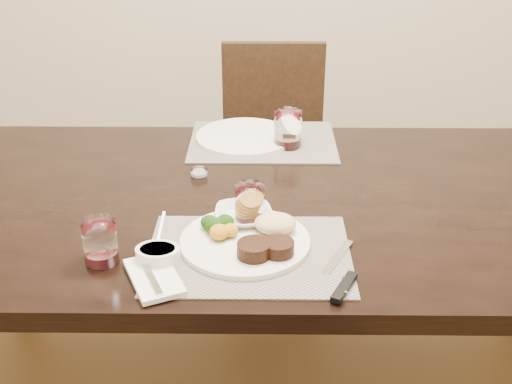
{
  "coord_description": "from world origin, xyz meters",
  "views": [
    {
      "loc": [
        -0.04,
        -1.51,
        1.55
      ],
      "look_at": [
        -0.06,
        -0.11,
        0.82
      ],
      "focal_mm": 45.0,
      "sensor_mm": 36.0,
      "label": 1
    }
  ],
  "objects_px": {
    "dinner_plate": "(251,238)",
    "wine_glass_near": "(250,206)",
    "cracker_bowl": "(243,216)",
    "steak_knife": "(343,279)",
    "chair_far": "(273,144)",
    "far_plate": "(245,137)"
  },
  "relations": [
    {
      "from": "cracker_bowl",
      "to": "far_plate",
      "type": "xyz_separation_m",
      "value": [
        -0.01,
        0.53,
        -0.01
      ]
    },
    {
      "from": "dinner_plate",
      "to": "wine_glass_near",
      "type": "xyz_separation_m",
      "value": [
        -0.01,
        0.1,
        0.03
      ]
    },
    {
      "from": "cracker_bowl",
      "to": "wine_glass_near",
      "type": "bearing_deg",
      "value": 0.0
    },
    {
      "from": "chair_far",
      "to": "cracker_bowl",
      "type": "distance_m",
      "value": 1.11
    },
    {
      "from": "dinner_plate",
      "to": "wine_glass_near",
      "type": "bearing_deg",
      "value": 103.33
    },
    {
      "from": "steak_knife",
      "to": "cracker_bowl",
      "type": "xyz_separation_m",
      "value": [
        -0.22,
        0.25,
        0.01
      ]
    },
    {
      "from": "steak_knife",
      "to": "wine_glass_near",
      "type": "bearing_deg",
      "value": 156.02
    },
    {
      "from": "dinner_plate",
      "to": "cracker_bowl",
      "type": "relative_size",
      "value": 2.0
    },
    {
      "from": "cracker_bowl",
      "to": "wine_glass_near",
      "type": "xyz_separation_m",
      "value": [
        0.02,
        0.0,
        0.03
      ]
    },
    {
      "from": "steak_knife",
      "to": "far_plate",
      "type": "xyz_separation_m",
      "value": [
        -0.23,
        0.78,
        0.0
      ]
    },
    {
      "from": "dinner_plate",
      "to": "steak_knife",
      "type": "distance_m",
      "value": 0.24
    },
    {
      "from": "dinner_plate",
      "to": "cracker_bowl",
      "type": "bearing_deg",
      "value": 111.61
    },
    {
      "from": "steak_knife",
      "to": "wine_glass_near",
      "type": "relative_size",
      "value": 2.46
    },
    {
      "from": "chair_far",
      "to": "wine_glass_near",
      "type": "distance_m",
      "value": 1.12
    },
    {
      "from": "chair_far",
      "to": "far_plate",
      "type": "bearing_deg",
      "value": -100.4
    },
    {
      "from": "chair_far",
      "to": "far_plate",
      "type": "distance_m",
      "value": 0.61
    },
    {
      "from": "chair_far",
      "to": "dinner_plate",
      "type": "distance_m",
      "value": 1.21
    },
    {
      "from": "dinner_plate",
      "to": "steak_knife",
      "type": "bearing_deg",
      "value": -26.08
    },
    {
      "from": "wine_glass_near",
      "to": "far_plate",
      "type": "xyz_separation_m",
      "value": [
        -0.03,
        0.53,
        -0.04
      ]
    },
    {
      "from": "far_plate",
      "to": "chair_far",
      "type": "bearing_deg",
      "value": 79.6
    },
    {
      "from": "chair_far",
      "to": "far_plate",
      "type": "height_order",
      "value": "chair_far"
    },
    {
      "from": "dinner_plate",
      "to": "wine_glass_near",
      "type": "height_order",
      "value": "wine_glass_near"
    }
  ]
}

